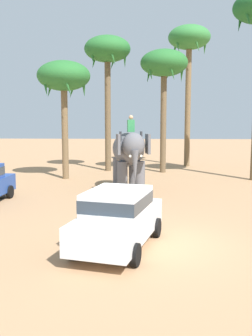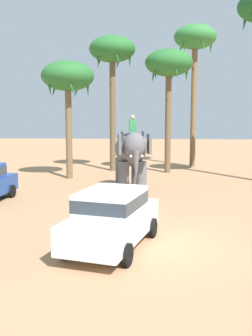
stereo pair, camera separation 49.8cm
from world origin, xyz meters
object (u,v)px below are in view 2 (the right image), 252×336
palm_tree_left_of_road (169,67)px  palm_tree_behind_elephant (195,43)px  car_sedan_foreground (112,216)px  palm_tree_near_hut (68,79)px  elephant_with_mahout (131,152)px  palm_tree_leaning_seaward (112,54)px

palm_tree_left_of_road → palm_tree_behind_elephant: bearing=60.5°
car_sedan_foreground → palm_tree_behind_elephant: (4.11, 19.39, 8.45)m
palm_tree_near_hut → car_sedan_foreground: bearing=-71.9°
palm_tree_near_hut → palm_tree_left_of_road: 7.01m
car_sedan_foreground → elephant_with_mahout: elephant_with_mahout is taller
palm_tree_behind_elephant → palm_tree_near_hut: size_ratio=1.50×
palm_tree_behind_elephant → palm_tree_leaning_seaward: (-5.95, -2.97, -1.20)m
palm_tree_near_hut → palm_tree_leaning_seaward: bearing=59.0°
car_sedan_foreground → elephant_with_mahout: (-0.04, 8.84, 1.06)m
palm_tree_near_hut → palm_tree_leaning_seaward: size_ratio=0.76×
palm_tree_near_hut → palm_tree_left_of_road: bearing=26.9°
palm_tree_left_of_road → palm_tree_leaning_seaward: (-3.89, 0.67, 0.99)m
car_sedan_foreground → palm_tree_left_of_road: 17.07m
car_sedan_foreground → palm_tree_near_hut: size_ratio=0.61×
elephant_with_mahout → palm_tree_left_of_road: 8.90m
palm_tree_left_of_road → palm_tree_leaning_seaward: 4.06m
palm_tree_near_hut → palm_tree_left_of_road: size_ratio=0.86×
car_sedan_foreground → palm_tree_leaning_seaward: bearing=96.4°
elephant_with_mahout → palm_tree_near_hut: bearing=137.3°
car_sedan_foreground → palm_tree_left_of_road: palm_tree_left_of_road is taller
car_sedan_foreground → palm_tree_leaning_seaward: size_ratio=0.47×
palm_tree_near_hut → palm_tree_left_of_road: palm_tree_left_of_road is taller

